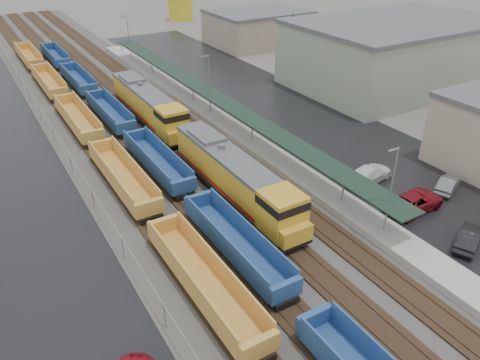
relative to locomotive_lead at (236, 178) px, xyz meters
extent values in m
cube|color=#302D2B|center=(-2.00, 29.30, -2.34)|extent=(20.00, 160.00, 0.08)
cube|color=black|center=(-8.00, 29.30, -2.23)|extent=(2.60, 160.00, 0.15)
cube|color=#473326|center=(-8.72, 29.30, -2.12)|extent=(0.08, 160.00, 0.07)
cube|color=#473326|center=(-7.28, 29.30, -2.12)|extent=(0.08, 160.00, 0.07)
cube|color=black|center=(-4.00, 29.30, -2.23)|extent=(2.60, 160.00, 0.15)
cube|color=#473326|center=(-4.72, 29.30, -2.12)|extent=(0.08, 160.00, 0.07)
cube|color=#473326|center=(-3.28, 29.30, -2.12)|extent=(0.08, 160.00, 0.07)
cube|color=black|center=(0.00, 29.30, -2.23)|extent=(2.60, 160.00, 0.15)
cube|color=#473326|center=(-0.72, 29.30, -2.12)|extent=(0.08, 160.00, 0.07)
cube|color=#473326|center=(0.72, 29.30, -2.12)|extent=(0.08, 160.00, 0.07)
cube|color=black|center=(4.00, 29.30, -2.23)|extent=(2.60, 160.00, 0.15)
cube|color=#473326|center=(3.28, 29.30, -2.12)|extent=(0.08, 160.00, 0.07)
cube|color=#473326|center=(4.72, 29.30, -2.12)|extent=(0.08, 160.00, 0.07)
cube|color=black|center=(17.00, 19.30, -2.37)|extent=(16.00, 100.00, 0.02)
cube|color=#9E9B93|center=(7.50, 19.30, -2.03)|extent=(3.00, 80.00, 0.70)
cylinder|color=gray|center=(7.50, -5.70, -0.48)|extent=(0.16, 0.16, 2.40)
cylinder|color=gray|center=(7.50, 9.30, -0.48)|extent=(0.16, 0.16, 2.40)
cylinder|color=gray|center=(7.50, 24.30, -0.48)|extent=(0.16, 0.16, 2.40)
cylinder|color=gray|center=(7.50, 39.30, -0.48)|extent=(0.16, 0.16, 2.40)
cylinder|color=gray|center=(7.50, 54.30, -0.48)|extent=(0.16, 0.16, 2.40)
cube|color=black|center=(7.50, 19.30, 0.82)|extent=(2.60, 65.00, 0.15)
cylinder|color=gray|center=(7.50, -10.70, 1.62)|extent=(0.12, 0.12, 8.00)
cube|color=gray|center=(7.00, -10.70, 5.52)|extent=(1.00, 0.15, 0.12)
cylinder|color=gray|center=(7.50, 19.30, 1.62)|extent=(0.12, 0.12, 8.00)
cube|color=gray|center=(7.00, 19.30, 5.52)|extent=(1.00, 0.15, 0.12)
cylinder|color=gray|center=(7.50, 49.30, 1.62)|extent=(0.12, 0.12, 8.00)
cube|color=gray|center=(7.00, 49.30, 5.52)|extent=(1.00, 0.15, 0.12)
cylinder|color=gray|center=(-11.50, -10.70, -1.38)|extent=(0.08, 0.08, 2.00)
cylinder|color=gray|center=(-11.50, -2.70, -1.38)|extent=(0.08, 0.08, 2.00)
cylinder|color=gray|center=(-11.50, 5.30, -1.38)|extent=(0.08, 0.08, 2.00)
cylinder|color=gray|center=(-11.50, 13.30, -1.38)|extent=(0.08, 0.08, 2.00)
cylinder|color=gray|center=(-11.50, 21.30, -1.38)|extent=(0.08, 0.08, 2.00)
cylinder|color=gray|center=(-11.50, 29.30, -1.38)|extent=(0.08, 0.08, 2.00)
cylinder|color=gray|center=(-11.50, 37.30, -1.38)|extent=(0.08, 0.08, 2.00)
cylinder|color=gray|center=(-11.50, 45.30, -1.38)|extent=(0.08, 0.08, 2.00)
cylinder|color=gray|center=(-11.50, 53.30, -1.38)|extent=(0.08, 0.08, 2.00)
cylinder|color=gray|center=(-11.50, 61.30, -1.38)|extent=(0.08, 0.08, 2.00)
cube|color=gray|center=(-11.50, 29.30, -0.38)|extent=(0.05, 160.00, 0.05)
cube|color=gray|center=(38.00, 17.30, 2.12)|extent=(30.00, 20.00, 9.00)
cube|color=#59595B|center=(38.00, 17.30, 6.87)|extent=(30.60, 20.40, 0.50)
cube|color=gray|center=(34.00, 49.30, 0.62)|extent=(18.00, 14.00, 6.00)
cube|color=#59595B|center=(34.00, 49.30, 3.87)|extent=(18.36, 14.28, 0.50)
cylinder|color=#332316|center=(26.00, 27.30, -0.88)|extent=(0.50, 0.50, 3.00)
cone|color=black|center=(26.00, 27.30, 4.12)|extent=(4.40, 4.40, 7.00)
cube|color=black|center=(0.00, 0.70, -1.54)|extent=(2.94, 19.63, 0.39)
cube|color=#BD881B|center=(0.00, 1.68, 0.12)|extent=(2.75, 15.71, 2.94)
cube|color=#BD881B|center=(0.00, -6.96, 0.32)|extent=(2.94, 3.14, 3.34)
cube|color=black|center=(0.00, -6.96, 1.30)|extent=(2.99, 3.19, 0.69)
cube|color=#BD881B|center=(0.00, -8.73, -0.66)|extent=(2.75, 0.98, 1.37)
cube|color=#59595B|center=(0.00, 1.68, 1.70)|extent=(2.80, 15.71, 0.34)
cube|color=maroon|center=(-1.39, 1.68, -1.05)|extent=(0.04, 15.71, 0.34)
cube|color=maroon|center=(1.39, 1.68, -1.05)|extent=(0.04, 15.71, 0.34)
cube|color=black|center=(0.00, 0.70, -1.94)|extent=(2.16, 5.89, 0.59)
cube|color=black|center=(0.00, -6.17, -1.84)|extent=(2.36, 3.93, 0.49)
cube|color=black|center=(0.00, 7.57, -1.84)|extent=(2.36, 3.93, 0.49)
cylinder|color=#59595B|center=(0.00, 2.66, 1.99)|extent=(0.69, 0.69, 0.49)
cube|color=#59595B|center=(0.00, 5.60, 1.94)|extent=(2.36, 3.93, 0.49)
cube|color=black|center=(0.00, 21.70, -1.54)|extent=(2.94, 19.63, 0.39)
cube|color=#BD881B|center=(0.00, 22.68, 0.12)|extent=(2.75, 15.71, 2.94)
cube|color=#BD881B|center=(0.00, 14.04, 0.32)|extent=(2.94, 3.14, 3.34)
cube|color=black|center=(0.00, 14.04, 1.30)|extent=(2.99, 3.19, 0.69)
cube|color=#BD881B|center=(0.00, 12.27, -0.66)|extent=(2.75, 0.98, 1.37)
cube|color=#59595B|center=(0.00, 22.68, 1.70)|extent=(2.80, 15.71, 0.34)
cube|color=maroon|center=(-1.39, 22.68, -1.05)|extent=(0.04, 15.71, 0.34)
cube|color=maroon|center=(1.39, 22.68, -1.05)|extent=(0.04, 15.71, 0.34)
cube|color=black|center=(0.00, 21.70, -1.94)|extent=(2.16, 5.89, 0.59)
cube|color=black|center=(0.00, 14.83, -1.84)|extent=(2.36, 3.93, 0.49)
cube|color=black|center=(0.00, 28.57, -1.84)|extent=(2.36, 3.93, 0.49)
cylinder|color=#59595B|center=(0.00, 23.66, 1.99)|extent=(0.69, 0.69, 0.49)
cube|color=#59595B|center=(0.00, 26.60, 1.94)|extent=(2.36, 3.93, 0.49)
cube|color=gold|center=(-8.00, -9.20, -1.55)|extent=(2.54, 13.40, 0.24)
cube|color=gold|center=(-9.22, -9.20, -0.67)|extent=(0.15, 13.40, 1.76)
cube|color=gold|center=(-6.78, -9.20, -0.67)|extent=(0.15, 13.40, 1.76)
cube|color=gold|center=(-8.00, -16.10, -0.86)|extent=(2.54, 0.49, 1.37)
cube|color=gold|center=(-8.00, -2.31, -0.86)|extent=(2.54, 0.49, 1.37)
cube|color=black|center=(-8.00, -15.41, -1.84)|extent=(1.95, 2.15, 0.49)
cube|color=black|center=(-8.00, -2.99, -1.84)|extent=(1.95, 2.15, 0.49)
cube|color=gold|center=(-8.00, 7.60, -1.55)|extent=(2.54, 13.40, 0.24)
cube|color=gold|center=(-9.22, 7.60, -0.67)|extent=(0.15, 13.40, 1.76)
cube|color=gold|center=(-6.78, 7.60, -0.67)|extent=(0.15, 13.40, 1.76)
cube|color=gold|center=(-8.00, 0.71, -0.86)|extent=(2.54, 0.49, 1.37)
cube|color=gold|center=(-8.00, 14.50, -0.86)|extent=(2.54, 0.49, 1.37)
cube|color=black|center=(-8.00, 1.39, -1.84)|extent=(1.95, 2.15, 0.49)
cube|color=black|center=(-8.00, 13.81, -1.84)|extent=(1.95, 2.15, 0.49)
cube|color=gold|center=(-8.00, 24.41, -1.55)|extent=(2.54, 13.40, 0.24)
cube|color=gold|center=(-9.22, 24.41, -0.67)|extent=(0.15, 13.40, 1.76)
cube|color=gold|center=(-6.78, 24.41, -0.67)|extent=(0.15, 13.40, 1.76)
cube|color=gold|center=(-8.00, 17.52, -0.86)|extent=(2.54, 0.49, 1.37)
cube|color=gold|center=(-8.00, 31.31, -0.86)|extent=(2.54, 0.49, 1.37)
cube|color=black|center=(-8.00, 18.20, -1.84)|extent=(1.95, 2.15, 0.49)
cube|color=black|center=(-8.00, 30.62, -1.84)|extent=(1.95, 2.15, 0.49)
cube|color=gold|center=(-8.00, 41.22, -1.55)|extent=(2.54, 13.40, 0.24)
cube|color=gold|center=(-9.22, 41.22, -0.67)|extent=(0.15, 13.40, 1.76)
cube|color=gold|center=(-6.78, 41.22, -0.67)|extent=(0.15, 13.40, 1.76)
cube|color=gold|center=(-8.00, 34.33, -0.86)|extent=(2.54, 0.49, 1.37)
cube|color=gold|center=(-8.00, 48.11, -0.86)|extent=(2.54, 0.49, 1.37)
cube|color=black|center=(-8.00, 35.01, -1.84)|extent=(1.95, 2.15, 0.49)
cube|color=black|center=(-8.00, 47.43, -1.84)|extent=(1.95, 2.15, 0.49)
cube|color=gold|center=(-8.00, 58.03, -1.55)|extent=(2.54, 13.40, 0.24)
cube|color=gold|center=(-9.22, 58.03, -0.67)|extent=(0.15, 13.40, 1.76)
cube|color=gold|center=(-6.78, 58.03, -0.67)|extent=(0.15, 13.40, 1.76)
cube|color=gold|center=(-8.00, 51.14, -0.86)|extent=(2.54, 0.49, 1.37)
cube|color=gold|center=(-8.00, 64.92, -0.86)|extent=(2.54, 0.49, 1.37)
cube|color=black|center=(-8.00, 51.82, -1.84)|extent=(1.95, 2.15, 0.49)
cube|color=black|center=(-8.00, 64.24, -1.84)|extent=(1.95, 2.15, 0.49)
cube|color=navy|center=(-4.00, -16.02, -0.90)|extent=(2.46, 0.47, 1.33)
cube|color=black|center=(-4.00, -16.68, -1.85)|extent=(1.89, 2.08, 0.47)
cube|color=navy|center=(-4.00, -6.72, -1.56)|extent=(2.46, 12.34, 0.24)
cube|color=navy|center=(-5.18, -6.72, -0.71)|extent=(0.14, 12.34, 1.70)
cube|color=navy|center=(-2.82, -6.72, -0.71)|extent=(0.14, 12.34, 1.70)
cube|color=navy|center=(-4.00, -13.08, -0.90)|extent=(2.46, 0.47, 1.33)
cube|color=navy|center=(-4.00, -0.36, -0.90)|extent=(2.46, 0.47, 1.33)
cube|color=black|center=(-4.00, -12.42, -1.85)|extent=(1.89, 2.08, 0.47)
cube|color=black|center=(-4.00, -1.02, -1.85)|extent=(1.89, 2.08, 0.47)
cube|color=navy|center=(-4.00, 8.93, -1.56)|extent=(2.46, 12.34, 0.24)
cube|color=navy|center=(-5.18, 8.93, -0.71)|extent=(0.14, 12.34, 1.70)
cube|color=navy|center=(-2.82, 8.93, -0.71)|extent=(0.14, 12.34, 1.70)
cube|color=navy|center=(-4.00, 2.57, -0.90)|extent=(2.46, 0.47, 1.33)
cube|color=navy|center=(-4.00, 15.29, -0.90)|extent=(2.46, 0.47, 1.33)
cube|color=black|center=(-4.00, 3.24, -1.85)|extent=(1.89, 2.08, 0.47)
cube|color=black|center=(-4.00, 14.63, -1.85)|extent=(1.89, 2.08, 0.47)
cube|color=navy|center=(-4.00, 24.59, -1.56)|extent=(2.46, 12.34, 0.24)
cube|color=navy|center=(-5.18, 24.59, -0.71)|extent=(0.14, 12.34, 1.70)
cube|color=navy|center=(-2.82, 24.59, -0.71)|extent=(0.14, 12.34, 1.70)
cube|color=navy|center=(-4.00, 18.23, -0.90)|extent=(2.46, 0.47, 1.33)
cube|color=navy|center=(-4.00, 30.95, -0.90)|extent=(2.46, 0.47, 1.33)
cube|color=black|center=(-4.00, 18.89, -1.85)|extent=(1.89, 2.08, 0.47)
cube|color=black|center=(-4.00, 30.28, -1.85)|extent=(1.89, 2.08, 0.47)
cube|color=navy|center=(-4.00, 40.24, -1.56)|extent=(2.46, 12.34, 0.24)
cube|color=navy|center=(-5.18, 40.24, -0.71)|extent=(0.14, 12.34, 1.70)
cube|color=navy|center=(-2.82, 40.24, -0.71)|extent=(0.14, 12.34, 1.70)
cube|color=navy|center=(-4.00, 33.88, -0.90)|extent=(2.46, 0.47, 1.33)
cube|color=navy|center=(-4.00, 46.60, -0.90)|extent=(2.46, 0.47, 1.33)
cube|color=black|center=(-4.00, 34.55, -1.85)|extent=(1.89, 2.08, 0.47)
cube|color=black|center=(-4.00, 45.94, -1.85)|extent=(1.89, 2.08, 0.47)
cube|color=navy|center=(-4.00, 55.90, -1.56)|extent=(2.46, 12.34, 0.24)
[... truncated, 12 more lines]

